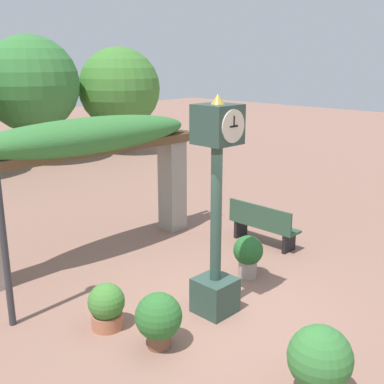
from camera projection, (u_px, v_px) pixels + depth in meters
ground_plane at (217, 312)px, 7.50m from camera, size 60.00×60.00×0.00m
pedestal_clock at (216, 211)px, 7.08m from camera, size 0.57×0.61×3.34m
pergola at (89, 150)px, 9.15m from camera, size 5.37×1.07×2.75m
potted_plant_near_left at (159, 318)px, 6.48m from camera, size 0.64×0.64×0.79m
potted_plant_near_right at (320, 360)px, 5.49m from camera, size 0.75×0.75×0.90m
potted_plant_far_left at (107, 306)px, 6.98m from camera, size 0.54×0.54×0.69m
potted_plant_far_right at (248, 254)px, 8.57m from camera, size 0.53×0.53×0.79m
park_bench at (262, 225)px, 10.10m from camera, size 0.42×1.57×0.89m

